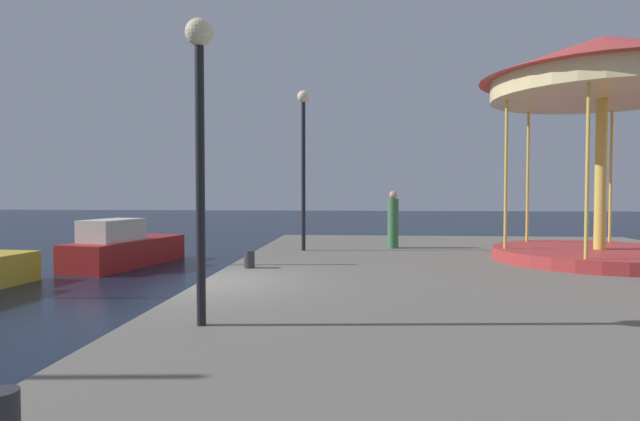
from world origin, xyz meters
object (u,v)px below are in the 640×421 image
object	(u,v)px
lamp_post_far_end	(303,143)
motorboat_red	(124,248)
bollard_center	(1,420)
bollard_north	(249,259)
person_near_carousel	(393,221)
carousel	(602,92)
lamp_post_mid_promenade	(200,115)

from	to	relation	value
lamp_post_far_end	motorboat_red	bearing A→B (deg)	164.64
lamp_post_far_end	bollard_center	distance (m)	12.53
bollard_center	motorboat_red	bearing A→B (deg)	112.23
bollard_north	person_near_carousel	bearing A→B (deg)	51.99
person_near_carousel	bollard_north	bearing A→B (deg)	-128.01
carousel	person_near_carousel	world-z (taller)	carousel
motorboat_red	bollard_north	bearing A→B (deg)	-44.28
lamp_post_far_end	bollard_north	world-z (taller)	lamp_post_far_end
bollard_north	person_near_carousel	xyz separation A→B (m)	(3.56, 4.55, 0.63)
bollard_north	motorboat_red	bearing A→B (deg)	135.72
bollard_north	person_near_carousel	distance (m)	5.81
carousel	motorboat_red	bearing A→B (deg)	165.88
carousel	bollard_north	bearing A→B (deg)	-167.73
person_near_carousel	motorboat_red	bearing A→B (deg)	174.53
bollard_center	bollard_north	size ratio (longest dim) A/B	1.00
person_near_carousel	bollard_center	bearing A→B (deg)	-104.77
lamp_post_mid_promenade	lamp_post_far_end	size ratio (longest dim) A/B	0.84
lamp_post_mid_promenade	bollard_north	size ratio (longest dim) A/B	9.98
bollard_center	carousel	bearing A→B (deg)	50.72
carousel	lamp_post_mid_promenade	world-z (taller)	carousel
lamp_post_mid_promenade	bollard_center	world-z (taller)	lamp_post_mid_promenade
motorboat_red	person_near_carousel	bearing A→B (deg)	-5.47
motorboat_red	person_near_carousel	size ratio (longest dim) A/B	2.79
motorboat_red	bollard_center	bearing A→B (deg)	-67.77
carousel	lamp_post_far_end	bearing A→B (deg)	166.92
bollard_north	lamp_post_mid_promenade	bearing A→B (deg)	-84.70
lamp_post_far_end	bollard_center	size ratio (longest dim) A/B	11.88
motorboat_red	carousel	world-z (taller)	carousel
motorboat_red	bollard_center	distance (m)	15.02
carousel	lamp_post_far_end	distance (m)	8.01
lamp_post_far_end	bollard_north	size ratio (longest dim) A/B	11.88
lamp_post_far_end	person_near_carousel	distance (m)	3.71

